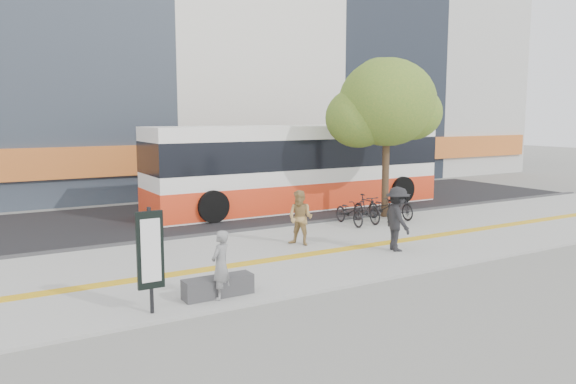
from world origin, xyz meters
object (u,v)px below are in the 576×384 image
bus (299,169)px  pedestrian_dark (397,219)px  street_tree (385,104)px  signboard (150,252)px  pedestrian_tan (300,218)px  bench (218,287)px  seated_woman (221,265)px

bus → pedestrian_dark: (-1.77, -8.43, -0.71)m
street_tree → bus: (-1.66, 3.68, -2.77)m
signboard → pedestrian_tan: 6.91m
pedestrian_dark → street_tree: bearing=-21.5°
bus → pedestrian_dark: 8.64m
bus → pedestrian_dark: bearing=-101.9°
pedestrian_tan → pedestrian_dark: (2.10, -2.08, 0.10)m
bench → bus: 12.74m
signboard → seated_woman: signboard is taller
signboard → pedestrian_tan: bearing=32.0°
signboard → pedestrian_dark: 8.11m
seated_woman → bus: bearing=-164.2°
street_tree → pedestrian_dark: size_ratio=3.28×
bench → street_tree: 12.23m
signboard → street_tree: (11.38, 6.33, 3.15)m
pedestrian_tan → seated_woman: bearing=-82.3°
pedestrian_tan → pedestrian_dark: pedestrian_dark is taller
bench → bus: bus is taller
bench → pedestrian_tan: bearing=38.3°
bus → pedestrian_tan: bus is taller
street_tree → seated_woman: 12.17m
bench → bus: size_ratio=0.12×
street_tree → bus: size_ratio=0.47×
signboard → street_tree: bearing=29.1°
bench → street_tree: (9.78, 6.02, 4.21)m
pedestrian_tan → signboard: bearing=-90.1°
bus → pedestrian_tan: 7.48m
seated_woman → signboard: bearing=-30.8°
bench → pedestrian_tan: 5.45m
pedestrian_dark → seated_woman: bearing=117.3°
bench → pedestrian_dark: bearing=11.3°
bench → seated_woman: size_ratio=1.04×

